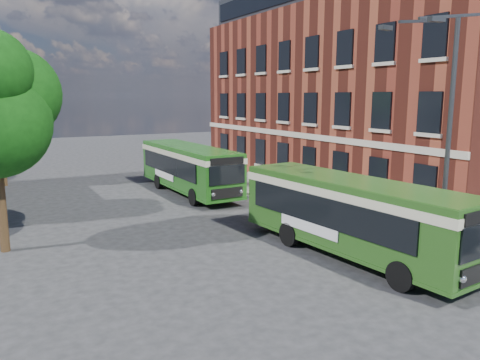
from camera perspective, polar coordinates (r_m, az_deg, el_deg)
ground at (r=18.16m, az=7.65°, el=-9.66°), size 120.00×120.00×0.00m
pavement at (r=28.36m, az=9.47°, el=-2.28°), size 6.00×48.00×0.15m
kerb_line at (r=26.63m, az=4.29°, el=-3.14°), size 0.12×48.00×0.01m
brick_office at (r=35.32m, az=14.82°, el=11.23°), size 12.10×26.00×14.20m
street_lamp at (r=19.12m, az=23.48°, el=5.31°), size 2.96×2.38×9.00m
bus_front at (r=18.45m, az=13.44°, el=-3.60°), size 3.46×10.45×3.02m
bus_rear at (r=29.85m, az=-6.29°, el=1.85°), size 2.78×10.60×3.02m
pedestrian_a at (r=19.82m, az=23.51°, el=-5.53°), size 0.73×0.54×1.81m
pedestrian_b at (r=22.49m, az=23.46°, el=-3.88°), size 0.93×0.79×1.69m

